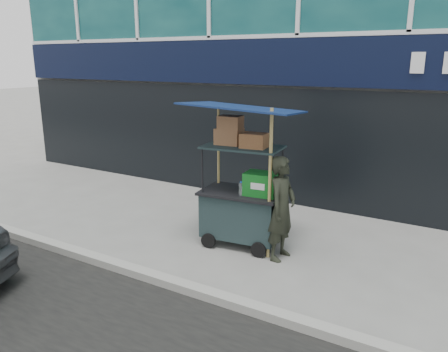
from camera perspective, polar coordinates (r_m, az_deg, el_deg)
The scene contains 4 objects.
ground at distance 6.20m, azimuth -5.42°, elevation -13.53°, with size 80.00×80.00×0.00m, color slate.
curb at distance 6.03m, azimuth -6.58°, elevation -13.79°, with size 80.00×0.18×0.12m, color gray.
vendor_cart at distance 7.03m, azimuth 2.50°, elevation -2.71°, with size 1.86×1.40×2.34m.
vendor_man at distance 6.60m, azimuth 7.55°, elevation -4.22°, with size 0.58×0.38×1.60m, color black.
Camera 1 is at (3.25, -4.38, 2.96)m, focal length 35.00 mm.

